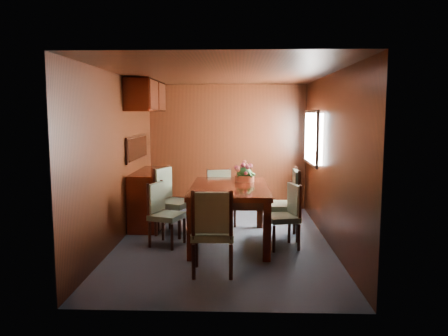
{
  "coord_description": "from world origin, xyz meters",
  "views": [
    {
      "loc": [
        0.22,
        -6.14,
        1.85
      ],
      "look_at": [
        0.0,
        0.23,
        1.05
      ],
      "focal_mm": 35.0,
      "sensor_mm": 36.0,
      "label": 1
    }
  ],
  "objects_px": {
    "chair_left_near": "(163,210)",
    "chair_right_near": "(287,212)",
    "sideboard": "(151,197)",
    "flower_centerpiece": "(245,171)",
    "chair_head": "(213,228)",
    "dining_table": "(230,194)"
  },
  "relations": [
    {
      "from": "chair_right_near",
      "to": "flower_centerpiece",
      "type": "relative_size",
      "value": 2.84
    },
    {
      "from": "dining_table",
      "to": "chair_head",
      "type": "bearing_deg",
      "value": -97.53
    },
    {
      "from": "flower_centerpiece",
      "to": "dining_table",
      "type": "bearing_deg",
      "value": -116.3
    },
    {
      "from": "chair_left_near",
      "to": "chair_right_near",
      "type": "height_order",
      "value": "chair_right_near"
    },
    {
      "from": "sideboard",
      "to": "dining_table",
      "type": "bearing_deg",
      "value": -36.84
    },
    {
      "from": "dining_table",
      "to": "chair_left_near",
      "type": "height_order",
      "value": "chair_left_near"
    },
    {
      "from": "chair_right_near",
      "to": "chair_head",
      "type": "relative_size",
      "value": 0.89
    },
    {
      "from": "chair_left_near",
      "to": "flower_centerpiece",
      "type": "xyz_separation_m",
      "value": [
        1.16,
        0.59,
        0.48
      ]
    },
    {
      "from": "sideboard",
      "to": "chair_head",
      "type": "distance_m",
      "value": 2.61
    },
    {
      "from": "chair_right_near",
      "to": "flower_centerpiece",
      "type": "xyz_separation_m",
      "value": [
        -0.58,
        0.65,
        0.47
      ]
    },
    {
      "from": "chair_right_near",
      "to": "flower_centerpiece",
      "type": "height_order",
      "value": "flower_centerpiece"
    },
    {
      "from": "sideboard",
      "to": "chair_right_near",
      "type": "relative_size",
      "value": 1.56
    },
    {
      "from": "chair_left_near",
      "to": "chair_head",
      "type": "bearing_deg",
      "value": 53.56
    },
    {
      "from": "sideboard",
      "to": "chair_head",
      "type": "xyz_separation_m",
      "value": [
        1.18,
        -2.33,
        0.11
      ]
    },
    {
      "from": "sideboard",
      "to": "flower_centerpiece",
      "type": "xyz_separation_m",
      "value": [
        1.56,
        -0.57,
        0.52
      ]
    },
    {
      "from": "sideboard",
      "to": "chair_left_near",
      "type": "height_order",
      "value": "sideboard"
    },
    {
      "from": "chair_head",
      "to": "flower_centerpiece",
      "type": "relative_size",
      "value": 3.18
    },
    {
      "from": "chair_head",
      "to": "flower_centerpiece",
      "type": "distance_m",
      "value": 1.85
    },
    {
      "from": "sideboard",
      "to": "dining_table",
      "type": "relative_size",
      "value": 0.79
    },
    {
      "from": "chair_right_near",
      "to": "chair_head",
      "type": "bearing_deg",
      "value": 125.23
    },
    {
      "from": "sideboard",
      "to": "dining_table",
      "type": "xyz_separation_m",
      "value": [
        1.34,
        -1.0,
        0.26
      ]
    },
    {
      "from": "chair_left_near",
      "to": "chair_right_near",
      "type": "xyz_separation_m",
      "value": [
        1.74,
        -0.06,
        0.0
      ]
    }
  ]
}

